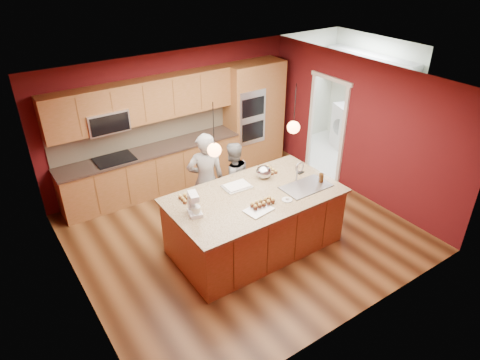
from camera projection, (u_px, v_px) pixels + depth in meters
floor at (241, 232)px, 7.63m from camera, size 5.50×5.50×0.00m
ceiling at (241, 84)px, 6.30m from camera, size 5.50×5.50×0.00m
wall_back at (172, 118)px, 8.76m from camera, size 5.50×0.00×5.50m
wall_front at (358, 245)px, 5.17m from camera, size 5.50×0.00×5.50m
wall_left at (69, 220)px, 5.62m from camera, size 0.00×5.00×5.00m
wall_right at (358, 128)px, 8.31m from camera, size 0.00×5.00×5.00m
cabinet_run at (148, 147)px, 8.43m from camera, size 3.74×0.64×2.30m
oven_column at (254, 114)px, 9.54m from camera, size 1.30×0.62×2.30m
doorway_trim at (326, 129)px, 9.02m from camera, size 0.08×1.11×2.20m
laundry_room at (370, 71)px, 9.66m from camera, size 2.60×2.70×2.70m
pendant_left at (214, 150)px, 5.96m from camera, size 0.20×0.20×0.80m
pendant_right at (294, 127)px, 6.67m from camera, size 0.20×0.20×0.80m
island at (255, 220)px, 7.06m from camera, size 2.77×1.55×1.40m
person_left at (206, 181)px, 7.45m from camera, size 0.76×0.62×1.78m
person_right at (233, 180)px, 7.80m from camera, size 0.76×0.62×1.46m
stand_mixer at (194, 205)px, 6.25m from camera, size 0.24×0.29×0.35m
sheet_cake at (237, 186)px, 6.98m from camera, size 0.46×0.35×0.05m
cooling_rack at (259, 210)px, 6.40m from camera, size 0.45×0.35×0.02m
mixing_bowl at (264, 172)px, 7.23m from camera, size 0.27×0.27×0.23m
plate at (287, 200)px, 6.65m from camera, size 0.17×0.17×0.01m
tumbler at (321, 178)px, 7.11m from camera, size 0.08×0.08×0.16m
phone at (301, 173)px, 7.42m from camera, size 0.14×0.09×0.01m
cupcakes_left at (187, 198)px, 6.66m from camera, size 0.24×0.24×0.07m
cupcakes_rack at (262, 202)px, 6.50m from camera, size 0.41×0.16×0.07m
cupcakes_right at (270, 170)px, 7.45m from camera, size 0.15×0.29×0.07m
washer at (366, 135)px, 10.12m from camera, size 0.73×0.74×1.02m
dryer at (349, 127)px, 10.49m from camera, size 0.85×0.87×1.07m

